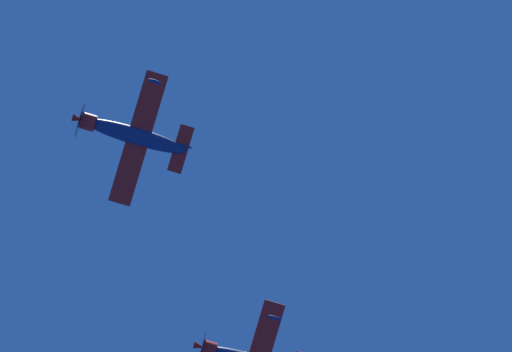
{
  "coord_description": "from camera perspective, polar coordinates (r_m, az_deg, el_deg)",
  "views": [
    {
      "loc": [
        4.12,
        -19.56,
        1.93
      ],
      "look_at": [
        11.61,
        2.27,
        81.59
      ],
      "focal_mm": 82.21,
      "sensor_mm": 36.0,
      "label": 1
    }
  ],
  "objects": [
    {
      "name": "airplane_lead",
      "position": [
        83.36,
        -6.06,
        2.0
      ],
      "size": [
        8.65,
        9.46,
        3.23
      ],
      "color": "navy"
    }
  ]
}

